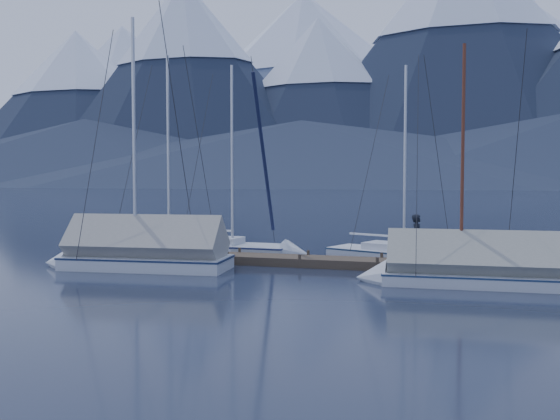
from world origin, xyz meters
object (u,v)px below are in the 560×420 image
Objects in this scene: person at (417,237)px; sailboat_open_mid at (243,251)px; sailboat_open_right at (414,258)px; sailboat_covered_near at (456,271)px; sailboat_open_left at (179,250)px; sailboat_covered_far at (132,255)px.

sailboat_open_mid is at bearing 84.15° from person.
person is (7.91, -2.33, 1.06)m from sailboat_open_mid.
sailboat_open_mid is at bearing 178.24° from sailboat_open_right.
sailboat_open_mid is 10.71m from sailboat_covered_near.
sailboat_covered_near is (9.34, -5.24, 0.26)m from sailboat_open_mid.
sailboat_open_left is 1.12× the size of sailboat_open_right.
sailboat_open_mid is 5.83m from sailboat_covered_far.
sailboat_open_right is (10.60, 0.26, -0.02)m from sailboat_open_left.
sailboat_covered_far reaches higher than person.
sailboat_covered_far is 10.95m from person.
sailboat_open_mid is 7.69m from sailboat_open_right.
sailboat_open_mid is 0.90× the size of sailboat_covered_far.
sailboat_covered_far is (-10.31, -4.96, 0.35)m from sailboat_open_right.
sailboat_open_left is 4.72m from sailboat_covered_far.
sailboat_covered_far reaches higher than sailboat_covered_near.
sailboat_open_mid reaches higher than person.
sailboat_covered_far is 5.92× the size of person.
person is at bearing -16.41° from sailboat_open_mid.
sailboat_covered_near is (12.26, -4.74, 0.26)m from sailboat_open_left.
sailboat_covered_far reaches higher than sailboat_open_left.
sailboat_open_mid is at bearing 63.19° from sailboat_covered_far.
sailboat_covered_near is at bearing -29.28° from sailboat_open_mid.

